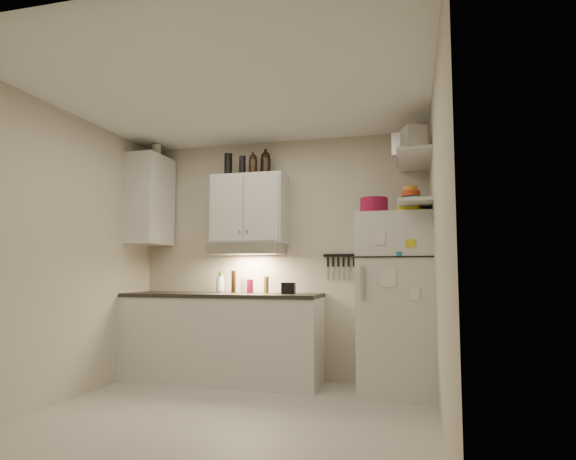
# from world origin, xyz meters

# --- Properties ---
(floor) EXTENTS (3.20, 3.00, 0.02)m
(floor) POSITION_xyz_m (0.00, 0.00, -0.01)
(floor) COLOR #B9B5AB
(floor) RESTS_ON ground
(ceiling) EXTENTS (3.20, 3.00, 0.02)m
(ceiling) POSITION_xyz_m (0.00, 0.00, 2.61)
(ceiling) COLOR white
(ceiling) RESTS_ON ground
(back_wall) EXTENTS (3.20, 0.02, 2.60)m
(back_wall) POSITION_xyz_m (0.00, 1.51, 1.30)
(back_wall) COLOR beige
(back_wall) RESTS_ON ground
(left_wall) EXTENTS (0.02, 3.00, 2.60)m
(left_wall) POSITION_xyz_m (-1.61, 0.00, 1.30)
(left_wall) COLOR beige
(left_wall) RESTS_ON ground
(right_wall) EXTENTS (0.02, 3.00, 2.60)m
(right_wall) POSITION_xyz_m (1.61, 0.00, 1.30)
(right_wall) COLOR beige
(right_wall) RESTS_ON ground
(base_cabinet) EXTENTS (2.10, 0.60, 0.88)m
(base_cabinet) POSITION_xyz_m (-0.55, 1.20, 0.44)
(base_cabinet) COLOR silver
(base_cabinet) RESTS_ON floor
(countertop) EXTENTS (2.10, 0.62, 0.04)m
(countertop) POSITION_xyz_m (-0.55, 1.20, 0.90)
(countertop) COLOR black
(countertop) RESTS_ON base_cabinet
(upper_cabinet) EXTENTS (0.80, 0.33, 0.75)m
(upper_cabinet) POSITION_xyz_m (-0.30, 1.33, 1.83)
(upper_cabinet) COLOR silver
(upper_cabinet) RESTS_ON back_wall
(side_cabinet) EXTENTS (0.33, 0.55, 1.00)m
(side_cabinet) POSITION_xyz_m (-1.44, 1.20, 1.95)
(side_cabinet) COLOR silver
(side_cabinet) RESTS_ON left_wall
(range_hood) EXTENTS (0.76, 0.46, 0.12)m
(range_hood) POSITION_xyz_m (-0.30, 1.27, 1.39)
(range_hood) COLOR silver
(range_hood) RESTS_ON back_wall
(fridge) EXTENTS (0.70, 0.68, 1.70)m
(fridge) POSITION_xyz_m (1.25, 1.16, 0.85)
(fridge) COLOR silver
(fridge) RESTS_ON floor
(shelf_hi) EXTENTS (0.30, 0.95, 0.03)m
(shelf_hi) POSITION_xyz_m (1.45, 1.02, 2.20)
(shelf_hi) COLOR silver
(shelf_hi) RESTS_ON right_wall
(shelf_lo) EXTENTS (0.30, 0.95, 0.03)m
(shelf_lo) POSITION_xyz_m (1.45, 1.02, 1.76)
(shelf_lo) COLOR silver
(shelf_lo) RESTS_ON right_wall
(knife_strip) EXTENTS (0.42, 0.02, 0.03)m
(knife_strip) POSITION_xyz_m (0.70, 1.49, 1.32)
(knife_strip) COLOR black
(knife_strip) RESTS_ON back_wall
(dutch_oven) EXTENTS (0.32, 0.32, 0.16)m
(dutch_oven) POSITION_xyz_m (1.06, 1.07, 1.78)
(dutch_oven) COLOR maroon
(dutch_oven) RESTS_ON fridge
(book_stack) EXTENTS (0.26, 0.30, 0.08)m
(book_stack) POSITION_xyz_m (1.42, 1.04, 1.74)
(book_stack) COLOR yellow
(book_stack) RESTS_ON fridge
(spice_jar) EXTENTS (0.08, 0.08, 0.11)m
(spice_jar) POSITION_xyz_m (1.32, 1.12, 1.75)
(spice_jar) COLOR silver
(spice_jar) RESTS_ON fridge
(stock_pot) EXTENTS (0.33, 0.33, 0.20)m
(stock_pot) POSITION_xyz_m (1.41, 1.36, 2.31)
(stock_pot) COLOR silver
(stock_pot) RESTS_ON shelf_hi
(tin_a) EXTENTS (0.24, 0.23, 0.21)m
(tin_a) POSITION_xyz_m (1.37, 0.92, 2.32)
(tin_a) COLOR #AAAAAD
(tin_a) RESTS_ON shelf_hi
(tin_b) EXTENTS (0.24, 0.24, 0.18)m
(tin_b) POSITION_xyz_m (1.45, 0.63, 2.31)
(tin_b) COLOR #AAAAAD
(tin_b) RESTS_ON shelf_hi
(bowl_teal) EXTENTS (0.22, 0.22, 0.09)m
(bowl_teal) POSITION_xyz_m (1.43, 1.21, 1.82)
(bowl_teal) COLOR teal
(bowl_teal) RESTS_ON shelf_lo
(bowl_orange) EXTENTS (0.18, 0.18, 0.05)m
(bowl_orange) POSITION_xyz_m (1.41, 1.13, 1.89)
(bowl_orange) COLOR red
(bowl_orange) RESTS_ON bowl_teal
(bowl_yellow) EXTENTS (0.14, 0.14, 0.04)m
(bowl_yellow) POSITION_xyz_m (1.41, 1.13, 1.94)
(bowl_yellow) COLOR orange
(bowl_yellow) RESTS_ON bowl_orange
(plates) EXTENTS (0.35, 0.35, 0.07)m
(plates) POSITION_xyz_m (1.46, 1.06, 1.81)
(plates) COLOR teal
(plates) RESTS_ON shelf_lo
(growler_a) EXTENTS (0.12, 0.12, 0.22)m
(growler_a) POSITION_xyz_m (-0.23, 1.26, 2.31)
(growler_a) COLOR black
(growler_a) RESTS_ON upper_cabinet
(growler_b) EXTENTS (0.13, 0.13, 0.27)m
(growler_b) POSITION_xyz_m (-0.13, 1.37, 2.33)
(growler_b) COLOR black
(growler_b) RESTS_ON upper_cabinet
(thermos_a) EXTENTS (0.08, 0.08, 0.20)m
(thermos_a) POSITION_xyz_m (-0.36, 1.27, 2.30)
(thermos_a) COLOR black
(thermos_a) RESTS_ON upper_cabinet
(thermos_b) EXTENTS (0.11, 0.11, 0.25)m
(thermos_b) POSITION_xyz_m (-0.54, 1.30, 2.32)
(thermos_b) COLOR black
(thermos_b) RESTS_ON upper_cabinet
(side_jar) EXTENTS (0.12, 0.12, 0.14)m
(side_jar) POSITION_xyz_m (-1.40, 1.24, 2.52)
(side_jar) COLOR silver
(side_jar) RESTS_ON side_cabinet
(soap_bottle) EXTENTS (0.12, 0.13, 0.27)m
(soap_bottle) POSITION_xyz_m (-0.63, 1.34, 1.05)
(soap_bottle) COLOR silver
(soap_bottle) RESTS_ON countertop
(pepper_mill) EXTENTS (0.06, 0.06, 0.18)m
(pepper_mill) POSITION_xyz_m (-0.10, 1.33, 1.01)
(pepper_mill) COLOR brown
(pepper_mill) RESTS_ON countertop
(oil_bottle) EXTENTS (0.05, 0.05, 0.24)m
(oil_bottle) POSITION_xyz_m (-0.62, 1.33, 1.04)
(oil_bottle) COLOR #4F741D
(oil_bottle) RESTS_ON countertop
(vinegar_bottle) EXTENTS (0.06, 0.06, 0.24)m
(vinegar_bottle) POSITION_xyz_m (-0.46, 1.29, 1.04)
(vinegar_bottle) COLOR black
(vinegar_bottle) RESTS_ON countertop
(clear_bottle) EXTENTS (0.06, 0.06, 0.16)m
(clear_bottle) POSITION_xyz_m (-0.35, 1.28, 1.00)
(clear_bottle) COLOR silver
(clear_bottle) RESTS_ON countertop
(red_jar) EXTENTS (0.07, 0.07, 0.15)m
(red_jar) POSITION_xyz_m (-0.27, 1.29, 0.99)
(red_jar) COLOR maroon
(red_jar) RESTS_ON countertop
(caddy) EXTENTS (0.14, 0.10, 0.12)m
(caddy) POSITION_xyz_m (0.17, 1.21, 0.98)
(caddy) COLOR black
(caddy) RESTS_ON countertop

